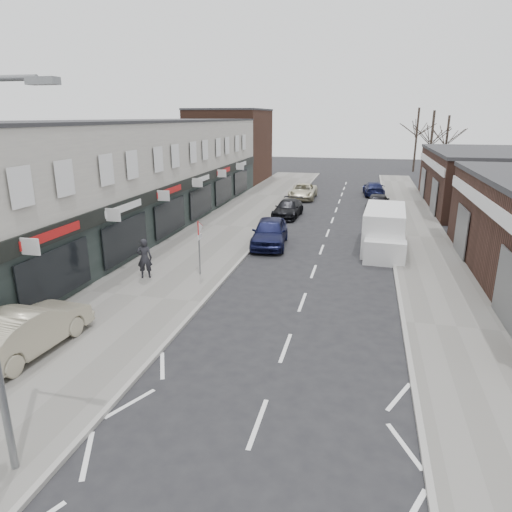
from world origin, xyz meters
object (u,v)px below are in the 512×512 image
Objects in this scene: parked_car_left_b at (288,209)px; parked_car_right_b at (378,202)px; sedan_on_pavement at (27,330)px; parked_car_left_c at (303,191)px; warning_sign at (199,232)px; parked_car_left_a at (270,232)px; pedestrian at (145,258)px; parked_car_right_c at (374,189)px; white_van at (384,231)px; parked_car_right_a at (385,237)px.

parked_car_left_b is 7.74m from parked_car_right_b.
sedan_on_pavement is 31.32m from parked_car_left_c.
warning_sign is at bearing -94.30° from parked_car_left_b.
parked_car_left_c reaches higher than parked_car_left_b.
parked_car_left_c is 1.13× the size of parked_car_right_b.
parked_car_left_a is at bearing -85.17° from parked_car_left_b.
warning_sign is 2.82m from pedestrian.
pedestrian is 24.05m from parked_car_left_c.
parked_car_right_c is (8.16, 26.14, -1.54)m from warning_sign.
warning_sign reaches higher than white_van.
parked_car_left_b is at bearing 35.63° from parked_car_right_b.
sedan_on_pavement is 18.89m from parked_car_right_a.
parked_car_right_a is (6.90, -7.63, 0.15)m from parked_car_left_b.
parked_car_left_b is at bearing -51.77° from parked_car_right_a.
pedestrian is at bearing -127.53° from parked_car_left_a.
warning_sign reaches higher than parked_car_right_b.
parked_car_left_a is (4.42, 7.18, -0.23)m from pedestrian.
parked_car_right_b is 7.86m from parked_car_right_c.
sedan_on_pavement is 1.03× the size of parked_car_left_b.
parked_car_right_a reaches higher than parked_car_left_b.
pedestrian reaches higher than parked_car_left_b.
sedan_on_pavement is 0.93× the size of parked_car_left_c.
warning_sign is 20.18m from parked_car_right_b.
sedan_on_pavement is 36.17m from parked_car_right_c.
sedan_on_pavement is 15.26m from parked_car_left_a.
parked_car_left_a is at bearing 67.38° from parked_car_right_b.
white_van is 17.24m from parked_car_left_c.
white_van is 1.29× the size of parked_car_right_a.
parked_car_right_a is at bearing -166.56° from pedestrian.
parked_car_left_a is 8.21m from parked_car_left_b.
parked_car_right_c is at bearing 94.29° from white_van.
parked_car_left_c is at bearing 85.56° from warning_sign.
sedan_on_pavement reaches higher than parked_car_right_b.
white_van is at bearing -45.22° from parked_car_left_b.
pedestrian is at bearing -89.40° from sedan_on_pavement.
white_van is at bearing -47.77° from parked_car_right_a.
sedan_on_pavement is (-11.30, -15.16, -0.25)m from white_van.
parked_car_left_a reaches higher than parked_car_right_a.
parked_car_left_b is (1.76, 14.34, -1.55)m from warning_sign.
parked_car_right_b is at bearing 33.35° from parked_car_left_b.
parked_car_right_a is 1.11× the size of parked_car_right_b.
warning_sign reaches higher than sedan_on_pavement.
white_van is 11.48m from parked_car_right_b.
sedan_on_pavement is at bearing 48.97° from parked_car_right_a.
parked_car_left_b is 8.31m from parked_car_left_c.
warning_sign is at bearing -95.09° from parked_car_left_c.
parked_car_left_a is at bearing 68.75° from parked_car_right_c.
white_van is 1.40× the size of parked_car_left_b.
parked_car_right_c is (6.40, 3.50, -0.03)m from parked_car_left_c.
white_van reaches higher than sedan_on_pavement.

